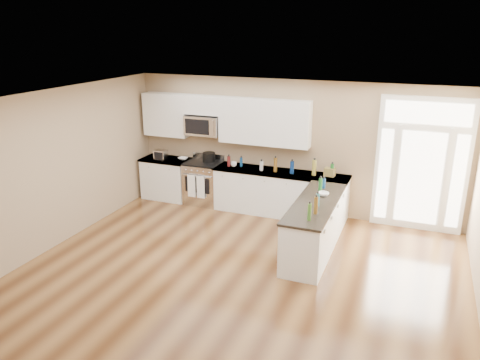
{
  "coord_description": "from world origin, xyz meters",
  "views": [
    {
      "loc": [
        2.47,
        -5.23,
        3.82
      ],
      "look_at": [
        -0.39,
        2.0,
        1.25
      ],
      "focal_mm": 35.0,
      "sensor_mm": 36.0,
      "label": 1
    }
  ],
  "objects_px": {
    "peninsula_cabinet": "(314,229)",
    "kitchen_range": "(204,183)",
    "stockpot": "(209,157)",
    "toaster_oven": "(161,155)"
  },
  "relations": [
    {
      "from": "kitchen_range",
      "to": "peninsula_cabinet",
      "type": "bearing_deg",
      "value": -26.9
    },
    {
      "from": "stockpot",
      "to": "peninsula_cabinet",
      "type": "bearing_deg",
      "value": -29.54
    },
    {
      "from": "peninsula_cabinet",
      "to": "kitchen_range",
      "type": "relative_size",
      "value": 2.15
    },
    {
      "from": "kitchen_range",
      "to": "toaster_oven",
      "type": "distance_m",
      "value": 1.16
    },
    {
      "from": "peninsula_cabinet",
      "to": "stockpot",
      "type": "distance_m",
      "value": 3.24
    },
    {
      "from": "peninsula_cabinet",
      "to": "kitchen_range",
      "type": "bearing_deg",
      "value": 153.1
    },
    {
      "from": "kitchen_range",
      "to": "toaster_oven",
      "type": "xyz_separation_m",
      "value": [
        -1.0,
        -0.12,
        0.57
      ]
    },
    {
      "from": "stockpot",
      "to": "toaster_oven",
      "type": "xyz_separation_m",
      "value": [
        -1.08,
        -0.24,
        -0.0
      ]
    },
    {
      "from": "peninsula_cabinet",
      "to": "toaster_oven",
      "type": "xyz_separation_m",
      "value": [
        -3.85,
        1.33,
        0.62
      ]
    },
    {
      "from": "peninsula_cabinet",
      "to": "kitchen_range",
      "type": "height_order",
      "value": "kitchen_range"
    }
  ]
}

